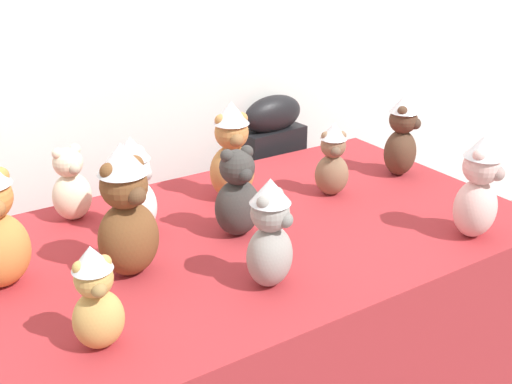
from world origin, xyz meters
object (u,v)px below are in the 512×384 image
Objects in this scene: teddy_bear_snow at (134,188)px; teddy_bear_ash at (270,234)px; teddy_bear_honey at (96,299)px; teddy_bear_caramel at (232,152)px; teddy_bear_charcoal at (238,195)px; teddy_bear_cream at (71,186)px; teddy_bear_chestnut at (127,212)px; instrument_case at (272,202)px; display_table at (256,331)px; teddy_bear_mocha at (332,160)px; teddy_bear_cocoa at (402,136)px; teddy_bear_blush at (479,187)px.

teddy_bear_snow is 0.47m from teddy_bear_ash.
teddy_bear_ash reaches higher than teddy_bear_honey.
teddy_bear_ash is at bearing -98.87° from teddy_bear_caramel.
teddy_bear_caramel is (0.12, 0.23, 0.04)m from teddy_bear_charcoal.
teddy_bear_cream is (0.14, 0.65, -0.01)m from teddy_bear_honey.
teddy_bear_chestnut reaches higher than teddy_bear_caramel.
teddy_bear_caramel reaches higher than instrument_case.
teddy_bear_honey is (-0.58, -0.29, 0.49)m from display_table.
teddy_bear_honey reaches higher than teddy_bear_cream.
display_table is 0.61m from teddy_bear_mocha.
teddy_bear_honey is 0.97× the size of teddy_bear_mocha.
teddy_bear_caramel is 0.54m from teddy_bear_ash.
teddy_bear_charcoal is 1.07× the size of teddy_bear_mocha.
teddy_bear_chestnut is 1.43× the size of teddy_bear_mocha.
teddy_bear_caramel reaches higher than teddy_bear_cocoa.
teddy_bear_cream is (-0.91, -0.26, 0.38)m from instrument_case.
teddy_bear_charcoal reaches higher than teddy_bear_cream.
teddy_bear_blush reaches higher than display_table.
display_table is 6.07× the size of teddy_bear_charcoal.
teddy_bear_snow is 1.27× the size of teddy_bear_cream.
instrument_case is 3.54× the size of teddy_bear_charcoal.
teddy_bear_snow is at bearing 142.38° from teddy_bear_cocoa.
teddy_bear_blush is (0.16, -0.45, 0.03)m from teddy_bear_mocha.
teddy_bear_cocoa is 0.96× the size of teddy_bear_blush.
teddy_bear_charcoal is at bearing -62.97° from teddy_bear_snow.
teddy_bear_charcoal is 0.74m from teddy_bear_cocoa.
teddy_bear_blush is at bearing -34.99° from teddy_bear_ash.
instrument_case is at bearing 73.33° from teddy_bear_blush.
teddy_bear_charcoal is 0.82× the size of teddy_bear_caramel.
teddy_bear_mocha is 0.81× the size of teddy_bear_blush.
teddy_bear_honey is 1.09m from teddy_bear_blush.
teddy_bear_ash is at bearing -103.60° from teddy_bear_charcoal.
teddy_bear_caramel is (0.46, 0.27, -0.01)m from teddy_bear_chestnut.
teddy_bear_caramel is (0.37, 0.07, 0.01)m from teddy_bear_snow.
teddy_bear_caramel is 0.76m from teddy_bear_blush.
teddy_bear_blush is (1.09, -0.09, 0.03)m from teddy_bear_honey.
teddy_bear_charcoal is 0.87× the size of teddy_bear_blush.
teddy_bear_cream is (-0.13, 0.20, -0.04)m from teddy_bear_snow.
teddy_bear_cream is at bearing 177.21° from teddy_bear_caramel.
teddy_bear_charcoal is 0.68m from teddy_bear_blush.
teddy_bear_blush is (0.03, -0.99, 0.42)m from instrument_case.
teddy_bear_chestnut is (-0.35, -0.04, 0.05)m from teddy_bear_charcoal.
teddy_bear_charcoal reaches higher than display_table.
teddy_bear_mocha is (0.41, 0.08, -0.00)m from teddy_bear_charcoal.
teddy_bear_cream is at bearing 81.60° from teddy_bear_chestnut.
teddy_bear_snow is at bearing -157.01° from teddy_bear_caramel.
teddy_bear_snow is 0.67m from teddy_bear_mocha.
teddy_bear_honey is (-1.25, -0.38, -0.03)m from teddy_bear_cocoa.
teddy_bear_cream is (-0.44, 0.36, 0.48)m from display_table.
teddy_bear_cream reaches higher than instrument_case.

